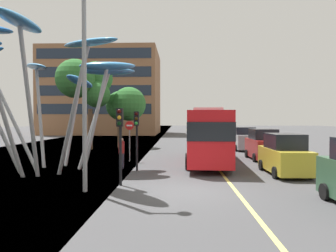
{
  "coord_description": "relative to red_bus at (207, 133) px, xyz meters",
  "views": [
    {
      "loc": [
        -0.42,
        -12.37,
        2.95
      ],
      "look_at": [
        -1.05,
        6.61,
        2.5
      ],
      "focal_mm": 32.23,
      "sensor_mm": 36.0,
      "label": 1
    }
  ],
  "objects": [
    {
      "name": "no_entry_sign",
      "position": [
        -5.3,
        0.7,
        -0.14
      ],
      "size": [
        0.6,
        0.12,
        2.79
      ],
      "color": "gray",
      "rests_on": "ground"
    },
    {
      "name": "car_parked_mid",
      "position": [
        3.72,
        -3.88,
        -0.98
      ],
      "size": [
        1.93,
        4.0,
        2.16
      ],
      "color": "gold",
      "rests_on": "ground"
    },
    {
      "name": "car_parked_far",
      "position": [
        4.2,
        1.85,
        -0.95
      ],
      "size": [
        1.97,
        3.83,
        2.22
      ],
      "color": "maroon",
      "rests_on": "ground"
    },
    {
      "name": "leaf_sculpture",
      "position": [
        -9.31,
        -3.97,
        4.05
      ],
      "size": [
        10.91,
        11.19,
        7.73
      ],
      "color": "#9EA0A5",
      "rests_on": "ground"
    },
    {
      "name": "ground",
      "position": [
        -2.21,
        -7.69,
        -2.04
      ],
      "size": [
        120.0,
        240.0,
        0.1
      ],
      "color": "#424244"
    },
    {
      "name": "street_lamp",
      "position": [
        -5.43,
        -8.01,
        3.34
      ],
      "size": [
        1.42,
        0.44,
        8.53
      ],
      "color": "gray",
      "rests_on": "ground"
    },
    {
      "name": "traffic_light_kerb_far",
      "position": [
        -4.28,
        -3.11,
        0.46
      ],
      "size": [
        0.28,
        0.42,
        3.36
      ],
      "color": "black",
      "rests_on": "ground"
    },
    {
      "name": "tree_pavement_near",
      "position": [
        -10.71,
        9.11,
        4.61
      ],
      "size": [
        4.96,
        5.51,
        8.73
      ],
      "color": "brown",
      "rests_on": "ground"
    },
    {
      "name": "tree_pavement_far",
      "position": [
        -7.48,
        11.64,
        2.41
      ],
      "size": [
        4.33,
        3.99,
        6.26
      ],
      "color": "brown",
      "rests_on": "ground"
    },
    {
      "name": "pedestrian",
      "position": [
        -5.3,
        -2.3,
        -1.08
      ],
      "size": [
        0.34,
        0.34,
        1.81
      ],
      "color": "#2D3342",
      "rests_on": "ground"
    },
    {
      "name": "red_bus",
      "position": [
        0.0,
        0.0,
        0.0
      ],
      "size": [
        3.08,
        9.99,
        3.64
      ],
      "color": "red",
      "rests_on": "ground"
    },
    {
      "name": "traffic_light_kerb_near",
      "position": [
        -4.48,
        -6.94,
        0.49
      ],
      "size": [
        0.28,
        0.42,
        3.41
      ],
      "color": "black",
      "rests_on": "ground"
    },
    {
      "name": "backdrop_building",
      "position": [
        -16.67,
        39.83,
        6.1
      ],
      "size": [
        21.51,
        15.32,
        16.17
      ],
      "color": "#8E6042",
      "rests_on": "ground"
    },
    {
      "name": "car_side_street",
      "position": [
        4.3,
        8.78,
        -0.97
      ],
      "size": [
        2.07,
        4.29,
        2.16
      ],
      "color": "gray",
      "rests_on": "ground"
    }
  ]
}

